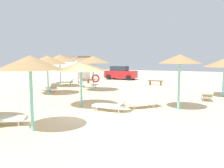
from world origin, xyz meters
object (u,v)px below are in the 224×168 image
at_px(parasol_4, 93,60).
at_px(beach_cabana, 71,68).
at_px(parasol_1, 224,63).
at_px(parasol_2, 30,63).
at_px(lounger_6, 112,105).
at_px(lounger_7, 66,82).
at_px(bench_1, 155,82).
at_px(lounger_1, 206,95).
at_px(lounger_2, 0,118).
at_px(lounger_4, 87,84).
at_px(parasol_7, 60,58).
at_px(parasol_3, 180,59).
at_px(parked_car, 121,73).
at_px(parasol_6, 81,66).
at_px(lounger_3, 144,102).
at_px(bench_0, 84,80).
at_px(lounger_5, 50,88).
at_px(parasol_5, 47,60).

height_order(parasol_4, beach_cabana, beach_cabana).
xyz_separation_m(parasol_1, parasol_2, (-7.08, -11.32, 0.16)).
relative_size(lounger_6, lounger_7, 0.95).
bearing_deg(bench_1, lounger_6, -88.38).
bearing_deg(bench_1, beach_cabana, 175.41).
bearing_deg(lounger_1, lounger_2, -129.27).
xyz_separation_m(parasol_1, lounger_1, (-1.08, -1.88, -2.10)).
height_order(parasol_2, lounger_1, parasol_2).
distance_m(lounger_4, bench_1, 6.95).
xyz_separation_m(parasol_2, parasol_7, (-6.96, 11.58, 0.15)).
bearing_deg(parasol_3, parked_car, 120.71).
bearing_deg(parked_car, parasol_7, -105.72).
distance_m(parasol_6, beach_cabana, 15.64).
distance_m(parasol_7, lounger_3, 11.72).
bearing_deg(lounger_3, bench_0, 134.35).
bearing_deg(lounger_1, lounger_7, 164.72).
relative_size(lounger_2, bench_1, 1.30).
xyz_separation_m(lounger_4, parked_car, (0.04, 8.78, 0.50)).
bearing_deg(parasol_1, bench_1, 139.44).
height_order(lounger_1, lounger_5, lounger_5).
bearing_deg(lounger_3, parasol_6, -160.53).
bearing_deg(parasol_1, parasol_7, 178.93).
distance_m(parasol_1, parasol_2, 13.35).
bearing_deg(parasol_6, parasol_2, -83.91).
xyz_separation_m(lounger_4, bench_1, (5.53, 4.21, 0.02)).
bearing_deg(lounger_6, parked_car, 109.12).
height_order(bench_1, parked_car, parked_car).
bearing_deg(bench_1, parasol_5, -124.71).
bearing_deg(parasol_3, bench_1, 108.28).
distance_m(parasol_1, parasol_4, 9.90).
xyz_separation_m(lounger_1, lounger_7, (-13.35, 3.65, -0.00)).
bearing_deg(parasol_3, lounger_2, -137.43).
xyz_separation_m(parasol_1, parasol_7, (-14.04, 0.26, 0.31)).
xyz_separation_m(bench_1, beach_cabana, (-10.62, 0.85, 1.16)).
bearing_deg(parasol_5, beach_cabana, 113.98).
height_order(parasol_6, parasol_7, parasol_7).
height_order(lounger_2, lounger_7, lounger_7).
relative_size(parasol_6, lounger_3, 1.63).
height_order(parasol_1, beach_cabana, beach_cabana).
bearing_deg(parked_car, parasol_5, -93.16).
xyz_separation_m(lounger_1, bench_0, (-12.44, 5.68, 0.03)).
bearing_deg(parasol_5, parasol_7, 114.17).
relative_size(parasol_1, parasol_5, 0.95).
relative_size(parasol_2, bench_0, 1.86).
xyz_separation_m(lounger_6, beach_cabana, (-10.97, 13.12, 1.19)).
distance_m(parasol_5, lounger_7, 6.57).
relative_size(parasol_1, lounger_1, 1.45).
bearing_deg(parasol_4, parasol_2, -74.97).
xyz_separation_m(parasol_4, lounger_2, (1.08, -10.31, -2.29)).
height_order(parasol_2, lounger_3, parasol_2).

